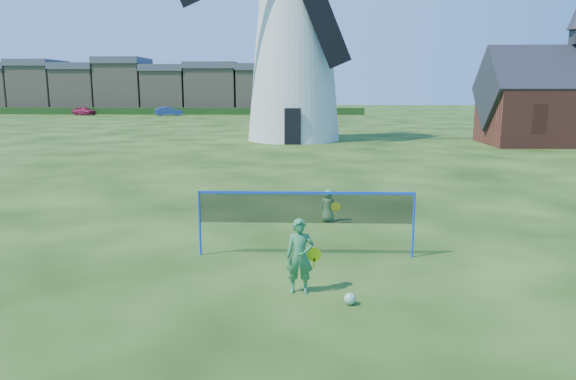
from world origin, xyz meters
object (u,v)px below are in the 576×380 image
(badminton_net, at_px, (306,209))
(player_girl, at_px, (300,256))
(windmill, at_px, (294,41))
(player_boy, at_px, (328,206))
(car_left, at_px, (84,111))
(chapel, at_px, (573,103))
(play_ball, at_px, (350,299))
(car_right, at_px, (169,111))

(badminton_net, relative_size, player_girl, 3.45)
(windmill, height_order, player_boy, windmill)
(car_left, bearing_deg, windmill, -114.76)
(chapel, height_order, play_ball, chapel)
(player_boy, bearing_deg, windmill, -79.78)
(player_girl, bearing_deg, chapel, 57.20)
(badminton_net, height_order, play_ball, badminton_net)
(player_boy, distance_m, car_right, 62.00)
(badminton_net, bearing_deg, chapel, 54.54)
(badminton_net, height_order, player_boy, badminton_net)
(chapel, bearing_deg, windmill, 172.15)
(player_girl, bearing_deg, car_right, 106.90)
(windmill, height_order, car_left, windmill)
(player_girl, distance_m, play_ball, 1.25)
(player_boy, bearing_deg, badminton_net, 85.36)
(player_boy, distance_m, car_left, 68.36)
(badminton_net, xyz_separation_m, car_right, (-19.03, 62.10, -0.51))
(badminton_net, bearing_deg, player_boy, 78.79)
(player_girl, distance_m, car_left, 73.03)
(car_left, relative_size, car_right, 0.93)
(badminton_net, height_order, player_girl, badminton_net)
(player_girl, height_order, car_left, player_girl)
(badminton_net, height_order, car_right, badminton_net)
(car_right, bearing_deg, chapel, -151.61)
(windmill, bearing_deg, car_right, 118.15)
(chapel, xyz_separation_m, player_boy, (-17.60, -22.32, -2.38))
(player_girl, bearing_deg, car_left, 116.01)
(player_girl, xyz_separation_m, play_ball, (0.93, -0.56, -0.62))
(player_girl, height_order, play_ball, player_girl)
(windmill, height_order, player_girl, windmill)
(play_ball, bearing_deg, car_left, 115.95)
(player_boy, bearing_deg, play_ball, 98.03)
(windmill, height_order, chapel, windmill)
(windmill, distance_m, player_girl, 31.27)
(player_girl, xyz_separation_m, car_right, (-18.92, 64.40, -0.10))
(car_left, height_order, car_right, car_right)
(player_boy, xyz_separation_m, play_ball, (0.16, -6.18, -0.37))
(windmill, xyz_separation_m, badminton_net, (0.93, -28.27, -6.07))
(chapel, relative_size, player_boy, 12.42)
(chapel, xyz_separation_m, car_left, (-49.79, 37.99, -2.26))
(windmill, height_order, badminton_net, windmill)
(chapel, xyz_separation_m, play_ball, (-17.44, -28.49, -2.76))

